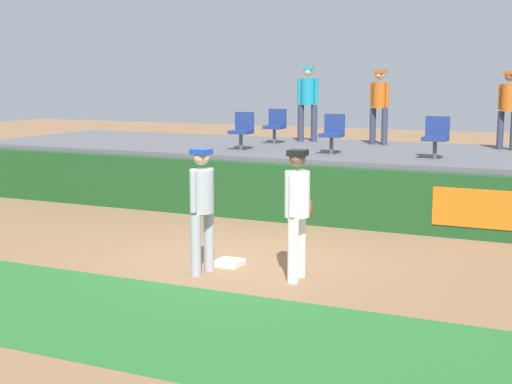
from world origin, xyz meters
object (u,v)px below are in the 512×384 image
seat_back_left (276,124)px  seat_front_left (242,129)px  spectator_hooded (508,104)px  spectator_casual (379,102)px  player_runner_visitor (202,202)px  seat_front_center (333,132)px  player_fielder_home (298,205)px  seat_front_right (436,135)px  spectator_capped (308,98)px  first_base (229,263)px

seat_back_left → seat_front_left: (-0.04, -1.80, -0.00)m
spectator_hooded → spectator_casual: size_ratio=0.98×
player_runner_visitor → spectator_casual: 8.06m
seat_front_center → spectator_hooded: bearing=36.8°
player_fielder_home → seat_front_right: size_ratio=2.22×
spectator_hooded → spectator_casual: bearing=19.6°
player_fielder_home → seat_front_center: bearing=-170.1°
player_fielder_home → seat_front_left: (-3.40, 5.23, 0.65)m
spectator_casual → spectator_capped: bearing=10.6°
first_base → player_runner_visitor: (-0.15, -0.56, 1.03)m
first_base → spectator_casual: spectator_casual is taller
player_runner_visitor → seat_front_right: (2.30, 5.49, 0.66)m
seat_front_right → spectator_casual: bearing=126.7°
player_fielder_home → seat_front_center: size_ratio=2.22×
first_base → spectator_capped: 8.00m
seat_front_left → spectator_casual: (2.46, 2.47, 0.56)m
seat_front_left → spectator_casual: spectator_casual is taller
seat_front_right → seat_front_center: (-2.17, -0.00, -0.00)m
seat_back_left → seat_front_center: 2.76m
seat_front_right → seat_front_left: bearing=-180.0°
spectator_casual → seat_back_left: bearing=29.1°
seat_front_left → seat_front_center: (2.13, -0.00, -0.00)m
seat_front_left → seat_front_right: bearing=0.0°
first_base → seat_front_left: (-2.15, 4.93, 1.69)m
player_runner_visitor → seat_back_left: 7.58m
seat_front_right → player_fielder_home: bearing=-99.8°
first_base → seat_front_center: bearing=90.3°
seat_front_center → spectator_casual: spectator_casual is taller
player_fielder_home → seat_back_left: seat_back_left is taller
seat_front_right → seat_back_left: bearing=157.1°
player_fielder_home → seat_back_left: bearing=-158.2°
player_runner_visitor → seat_front_center: size_ratio=2.20×
seat_front_left → spectator_capped: (0.59, 2.57, 0.62)m
player_fielder_home → player_runner_visitor: 1.42m
player_fielder_home → first_base: bearing=-107.3°
player_runner_visitor → seat_back_left: seat_back_left is taller
player_fielder_home → seat_front_right: (0.90, 5.23, 0.65)m
player_fielder_home → player_runner_visitor: (-1.40, -0.26, -0.01)m
seat_front_right → spectator_hooded: (1.10, 2.45, 0.54)m
player_runner_visitor → seat_back_left: (-1.96, 7.29, 0.66)m
seat_back_left → seat_front_right: bearing=-22.9°
seat_front_center → spectator_hooded: 4.12m
player_runner_visitor → spectator_capped: bearing=-163.0°
first_base → seat_front_left: size_ratio=0.48×
seat_back_left → spectator_capped: bearing=54.5°
player_fielder_home → seat_front_center: seat_front_center is taller
spectator_hooded → spectator_capped: bearing=18.6°
player_runner_visitor → spectator_hooded: size_ratio=1.06×
seat_front_right → player_runner_visitor: bearing=-112.7°
first_base → player_runner_visitor: size_ratio=0.22×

